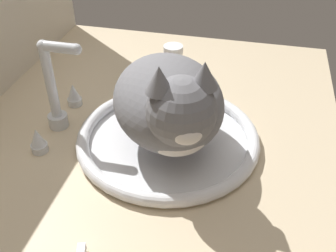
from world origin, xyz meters
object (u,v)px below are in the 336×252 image
(sink_basin, at_px, (168,138))
(faucet, at_px, (56,97))
(cat, at_px, (170,104))
(pill_bottle, at_px, (173,61))

(sink_basin, relative_size, faucet, 1.82)
(sink_basin, relative_size, cat, 1.03)
(faucet, bearing_deg, cat, -94.78)
(cat, xyz_separation_m, pill_bottle, (0.29, 0.06, -0.07))
(faucet, height_order, pill_bottle, faucet)
(sink_basin, xyz_separation_m, pill_bottle, (0.27, 0.05, 0.02))
(cat, bearing_deg, faucet, 85.22)
(faucet, relative_size, pill_bottle, 2.55)
(sink_basin, bearing_deg, cat, -155.30)
(faucet, height_order, cat, cat)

